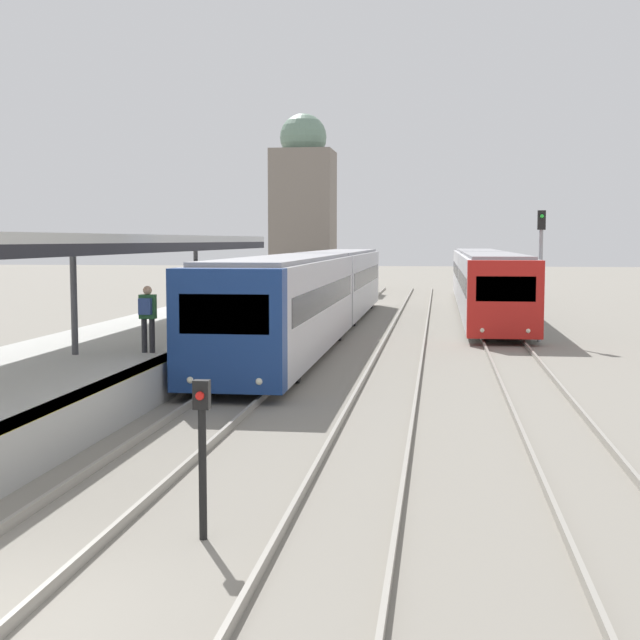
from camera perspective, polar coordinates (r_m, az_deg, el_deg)
The scene contains 7 objects.
platform_canopy at distance 22.45m, azimuth -15.46°, elevation 4.99°, with size 4.00×27.54×2.93m.
person_on_platform at distance 22.45m, azimuth -10.99°, elevation 0.42°, with size 0.40×0.40×1.66m.
train_near at distance 35.54m, azimuth -0.08°, elevation 2.00°, with size 2.66×31.65×3.20m.
train_far at distance 47.28m, azimuth 10.42°, elevation 2.65°, with size 2.65×31.36×3.13m.
signal_post_near at distance 11.19m, azimuth -7.55°, elevation -7.75°, with size 0.20×0.21×2.01m.
signal_mast_far at distance 33.31m, azimuth 13.94°, elevation 3.80°, with size 0.28×0.29×4.79m.
distant_domed_building at distance 67.13m, azimuth -1.07°, elevation 7.26°, with size 4.53×4.53×13.07m.
Camera 1 is at (4.75, -7.66, 3.72)m, focal length 50.00 mm.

